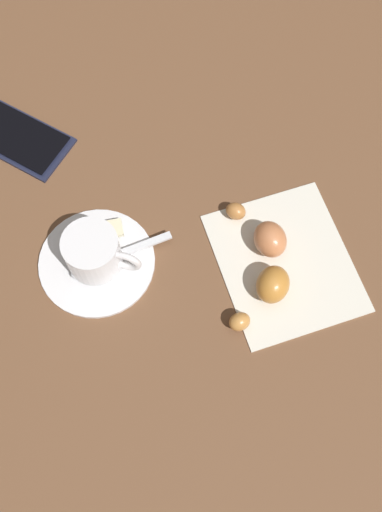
# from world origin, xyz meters

# --- Properties ---
(ground_plane) EXTENTS (1.80, 1.80, 0.00)m
(ground_plane) POSITION_xyz_m (0.00, 0.00, 0.00)
(ground_plane) COLOR brown
(saucer) EXTENTS (0.14, 0.14, 0.01)m
(saucer) POSITION_xyz_m (-0.12, 0.01, 0.00)
(saucer) COLOR silver
(saucer) RESTS_ON ground
(espresso_cup) EXTENTS (0.09, 0.06, 0.05)m
(espresso_cup) POSITION_xyz_m (-0.12, 0.01, 0.03)
(espresso_cup) COLOR silver
(espresso_cup) RESTS_ON saucer
(teaspoon) EXTENTS (0.12, 0.05, 0.01)m
(teaspoon) POSITION_xyz_m (-0.11, 0.01, 0.01)
(teaspoon) COLOR silver
(teaspoon) RESTS_ON saucer
(sugar_packet) EXTENTS (0.07, 0.03, 0.01)m
(sugar_packet) POSITION_xyz_m (-0.12, 0.05, 0.01)
(sugar_packet) COLOR beige
(sugar_packet) RESTS_ON saucer
(napkin) EXTENTS (0.19, 0.21, 0.00)m
(napkin) POSITION_xyz_m (0.10, -0.00, 0.00)
(napkin) COLOR silver
(napkin) RESTS_ON ground
(croissant) EXTENTS (0.08, 0.17, 0.04)m
(croissant) POSITION_xyz_m (0.07, -0.01, 0.02)
(croissant) COLOR #C2813F
(croissant) RESTS_ON napkin
(cell_phone) EXTENTS (0.16, 0.14, 0.01)m
(cell_phone) POSITION_xyz_m (-0.23, 0.20, 0.00)
(cell_phone) COLOR #1D2137
(cell_phone) RESTS_ON ground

